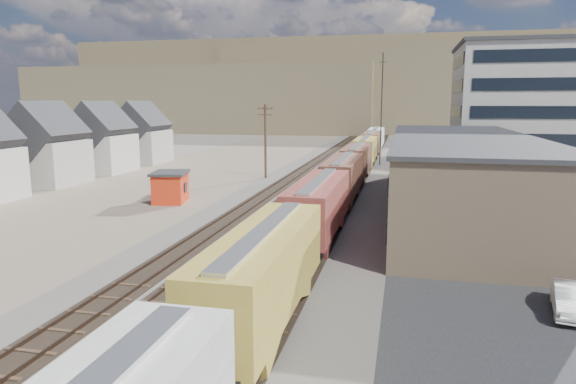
% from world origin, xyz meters
% --- Properties ---
extents(ground, '(300.00, 300.00, 0.00)m').
position_xyz_m(ground, '(0.00, 0.00, 0.00)').
color(ground, '#6B6356').
rests_on(ground, ground).
extents(ballast_bed, '(18.00, 200.00, 0.06)m').
position_xyz_m(ballast_bed, '(0.00, 50.00, 0.03)').
color(ballast_bed, '#4C4742').
rests_on(ballast_bed, ground).
extents(dirt_yard, '(24.00, 180.00, 0.03)m').
position_xyz_m(dirt_yard, '(-20.00, 40.00, 0.01)').
color(dirt_yard, '#71604D').
rests_on(dirt_yard, ground).
extents(asphalt_lot, '(26.00, 120.00, 0.04)m').
position_xyz_m(asphalt_lot, '(22.00, 35.00, 0.02)').
color(asphalt_lot, '#232326').
rests_on(asphalt_lot, ground).
extents(rail_tracks, '(11.40, 200.00, 0.24)m').
position_xyz_m(rail_tracks, '(-0.55, 50.00, 0.11)').
color(rail_tracks, black).
rests_on(rail_tracks, ground).
extents(freight_train, '(3.00, 119.74, 4.46)m').
position_xyz_m(freight_train, '(3.80, 34.47, 2.79)').
color(freight_train, black).
rests_on(freight_train, ground).
extents(warehouse, '(12.40, 40.40, 7.25)m').
position_xyz_m(warehouse, '(14.98, 25.00, 3.65)').
color(warehouse, tan).
rests_on(warehouse, ground).
extents(office_tower, '(22.60, 18.60, 18.45)m').
position_xyz_m(office_tower, '(27.95, 54.95, 9.26)').
color(office_tower, '#9E998E').
rests_on(office_tower, ground).
extents(utility_pole_north, '(2.20, 0.32, 10.00)m').
position_xyz_m(utility_pole_north, '(-8.50, 42.00, 5.30)').
color(utility_pole_north, '#382619').
rests_on(utility_pole_north, ground).
extents(radio_mast, '(1.20, 0.16, 18.00)m').
position_xyz_m(radio_mast, '(6.00, 60.00, 9.12)').
color(radio_mast, black).
rests_on(radio_mast, ground).
extents(townhouse_row, '(8.15, 68.16, 10.47)m').
position_xyz_m(townhouse_row, '(-34.00, 25.00, 4.34)').
color(townhouse_row, '#B7B2A8').
rests_on(townhouse_row, ground).
extents(hills_north, '(265.00, 80.00, 32.00)m').
position_xyz_m(hills_north, '(0.17, 167.92, 14.10)').
color(hills_north, brown).
rests_on(hills_north, ground).
extents(maintenance_shed, '(4.23, 5.00, 3.23)m').
position_xyz_m(maintenance_shed, '(-13.66, 23.44, 1.65)').
color(maintenance_shed, red).
rests_on(maintenance_shed, ground).
extents(parked_car_white, '(2.31, 4.60, 1.45)m').
position_xyz_m(parked_car_white, '(18.03, 1.41, 0.72)').
color(parked_car_white, white).
rests_on(parked_car_white, ground).
extents(parked_car_blue, '(5.66, 4.34, 1.43)m').
position_xyz_m(parked_car_blue, '(24.28, 42.76, 0.71)').
color(parked_car_blue, navy).
rests_on(parked_car_blue, ground).
extents(parked_car_far, '(1.75, 4.08, 1.37)m').
position_xyz_m(parked_car_far, '(28.46, 43.54, 0.69)').
color(parked_car_far, silver).
rests_on(parked_car_far, ground).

